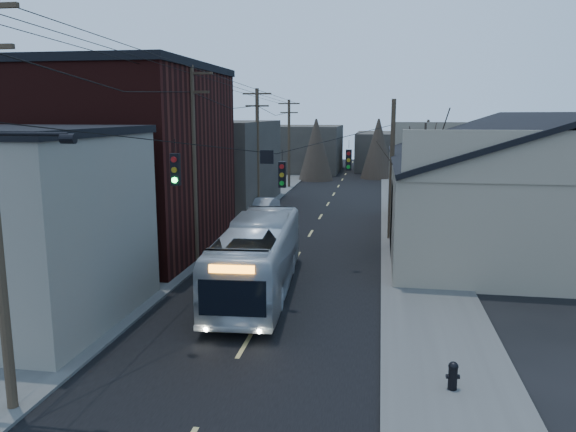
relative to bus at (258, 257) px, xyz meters
The scene contains 14 objects.
road_surface 16.42m from the bus, 87.28° to the left, with size 9.00×110.00×0.02m, color black.
sidewalk_left 17.37m from the bus, 109.32° to the left, with size 4.00×110.00×0.12m, color #474744.
sidewalk_right 17.94m from the bus, 65.98° to the left, with size 4.00×110.00×0.12m, color #474744.
building_clapboard 9.65m from the bus, 150.41° to the right, with size 8.00×8.00×7.00m, color slate.
building_brick 11.70m from the bus, 145.54° to the left, with size 10.00×12.00×10.00m, color black.
building_left_far 24.05m from the bus, 111.34° to the left, with size 9.00×14.00×7.00m, color #332E28.
warehouse 17.87m from the bus, 39.43° to the left, with size 16.16×20.60×7.73m.
building_far_left 51.61m from the bus, 95.81° to the left, with size 10.00×12.00×6.00m, color #332E28.
building_far_right 56.87m from the bus, 82.14° to the left, with size 12.00×14.00×5.00m, color #332E28.
bare_tree 9.85m from the bus, 41.02° to the left, with size 0.40×0.40×7.20m, color black.
utility_lines 11.25m from the bus, 102.58° to the left, with size 11.24×45.28×10.50m.
bus is the anchor object (origin of this frame).
parked_car 18.46m from the bus, 101.02° to the left, with size 1.39×4.00×1.32m, color #A2A5AA.
fire_hydrant 10.71m from the bus, 47.18° to the right, with size 0.39×0.28×0.81m.
Camera 1 is at (4.31, -9.18, 7.70)m, focal length 35.00 mm.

